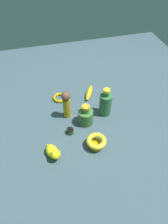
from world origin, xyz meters
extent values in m
plane|color=#384C56|center=(0.00, 0.00, 0.00)|extent=(2.00, 2.00, 0.00)
cylinder|color=#396B30|center=(-0.04, 0.00, 0.05)|extent=(0.09, 0.09, 0.10)
cylinder|color=#396B30|center=(-0.04, 0.00, 0.11)|extent=(0.04, 0.04, 0.03)
cylinder|color=gold|center=(-0.04, 0.00, 0.14)|extent=(0.05, 0.05, 0.01)
cylinder|color=#BC910C|center=(-0.22, -0.01, 0.01)|extent=(0.08, 0.08, 0.01)
torus|color=gold|center=(-0.22, -0.01, 0.04)|extent=(0.11, 0.11, 0.03)
torus|color=#B68D07|center=(0.22, 0.12, 0.01)|extent=(0.09, 0.09, 0.02)
cylinder|color=#2E5426|center=(-0.10, 0.11, 0.01)|extent=(0.04, 0.04, 0.02)
cylinder|color=#B39623|center=(-0.10, 0.11, 0.02)|extent=(0.04, 0.04, 0.00)
cylinder|color=black|center=(-0.10, 0.11, 0.03)|extent=(0.04, 0.04, 0.01)
cylinder|color=gold|center=(0.04, 0.10, 0.07)|extent=(0.06, 0.06, 0.14)
sphere|color=brown|center=(0.04, 0.10, 0.17)|extent=(0.06, 0.06, 0.06)
ellipsoid|color=yellow|center=(-0.22, 0.23, 0.03)|extent=(0.11, 0.09, 0.06)
sphere|color=yellow|center=(-0.26, 0.22, 0.05)|extent=(0.05, 0.05, 0.05)
cone|color=yellow|center=(-0.25, 0.21, 0.08)|extent=(0.02, 0.02, 0.02)
cone|color=yellow|center=(-0.26, 0.23, 0.08)|extent=(0.02, 0.02, 0.02)
ellipsoid|color=yellow|center=(-0.18, 0.25, 0.02)|extent=(0.05, 0.03, 0.02)
cylinder|color=#2F693B|center=(0.01, -0.14, 0.08)|extent=(0.08, 0.08, 0.15)
cylinder|color=#2F693B|center=(0.01, -0.14, 0.17)|extent=(0.04, 0.04, 0.03)
cylinder|color=yellow|center=(0.01, -0.14, 0.19)|extent=(0.04, 0.04, 0.02)
ellipsoid|color=gold|center=(0.21, -0.09, 0.02)|extent=(0.16, 0.11, 0.04)
camera|label=1|loc=(-0.84, 0.22, 0.96)|focal=32.41mm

